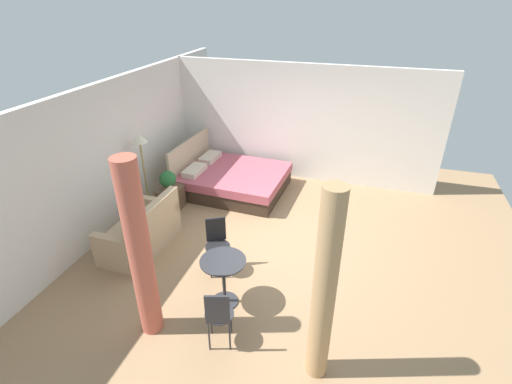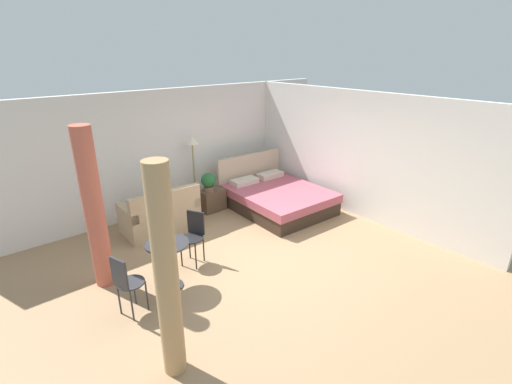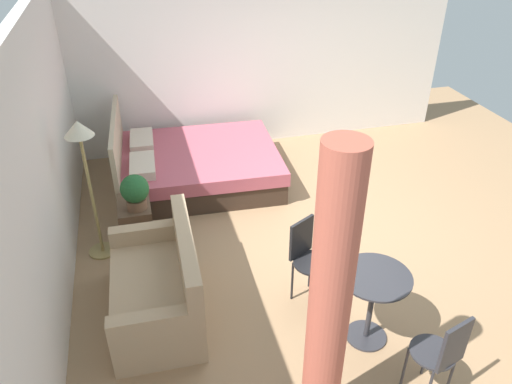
{
  "view_description": "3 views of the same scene",
  "coord_description": "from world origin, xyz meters",
  "px_view_note": "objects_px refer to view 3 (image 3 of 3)",
  "views": [
    {
      "loc": [
        -5.52,
        -1.42,
        4.03
      ],
      "look_at": [
        -0.22,
        0.22,
        1.04
      ],
      "focal_mm": 26.52,
      "sensor_mm": 36.0,
      "label": 1
    },
    {
      "loc": [
        -3.85,
        -4.27,
        3.42
      ],
      "look_at": [
        0.29,
        0.57,
        0.95
      ],
      "focal_mm": 25.91,
      "sensor_mm": 36.0,
      "label": 2
    },
    {
      "loc": [
        -4.66,
        2.06,
        3.63
      ],
      "look_at": [
        -0.24,
        0.91,
        0.82
      ],
      "focal_mm": 34.76,
      "sensor_mm": 36.0,
      "label": 3
    }
  ],
  "objects_px": {
    "cafe_chair_near_window": "(307,253)",
    "nightstand": "(136,221)",
    "potted_plant": "(135,191)",
    "bed": "(195,165)",
    "floor_lamp": "(83,151)",
    "cafe_chair_near_couch": "(443,352)",
    "balcony_table": "(373,295)",
    "couch": "(160,289)"
  },
  "relations": [
    {
      "from": "cafe_chair_near_window",
      "to": "nightstand",
      "type": "bearing_deg",
      "value": 48.06
    },
    {
      "from": "cafe_chair_near_couch",
      "to": "nightstand",
      "type": "bearing_deg",
      "value": 37.73
    },
    {
      "from": "balcony_table",
      "to": "cafe_chair_near_window",
      "type": "bearing_deg",
      "value": 29.11
    },
    {
      "from": "nightstand",
      "to": "balcony_table",
      "type": "bearing_deg",
      "value": -136.9
    },
    {
      "from": "floor_lamp",
      "to": "cafe_chair_near_couch",
      "type": "bearing_deg",
      "value": -135.62
    },
    {
      "from": "couch",
      "to": "cafe_chair_near_couch",
      "type": "xyz_separation_m",
      "value": [
        -1.54,
        -2.06,
        0.25
      ]
    },
    {
      "from": "bed",
      "to": "cafe_chair_near_window",
      "type": "xyz_separation_m",
      "value": [
        -2.63,
        -0.75,
        0.29
      ]
    },
    {
      "from": "potted_plant",
      "to": "cafe_chair_near_couch",
      "type": "xyz_separation_m",
      "value": [
        -2.78,
        -2.19,
        -0.15
      ]
    },
    {
      "from": "nightstand",
      "to": "potted_plant",
      "type": "height_order",
      "value": "potted_plant"
    },
    {
      "from": "bed",
      "to": "nightstand",
      "type": "distance_m",
      "value": 1.46
    },
    {
      "from": "floor_lamp",
      "to": "nightstand",
      "type": "bearing_deg",
      "value": -67.23
    },
    {
      "from": "floor_lamp",
      "to": "balcony_table",
      "type": "distance_m",
      "value": 3.22
    },
    {
      "from": "balcony_table",
      "to": "cafe_chair_near_window",
      "type": "xyz_separation_m",
      "value": [
        0.68,
        0.38,
        0.03
      ]
    },
    {
      "from": "cafe_chair_near_couch",
      "to": "potted_plant",
      "type": "bearing_deg",
      "value": 38.22
    },
    {
      "from": "balcony_table",
      "to": "cafe_chair_near_couch",
      "type": "bearing_deg",
      "value": -162.92
    },
    {
      "from": "potted_plant",
      "to": "floor_lamp",
      "type": "bearing_deg",
      "value": 99.38
    },
    {
      "from": "nightstand",
      "to": "cafe_chair_near_couch",
      "type": "relative_size",
      "value": 0.58
    },
    {
      "from": "bed",
      "to": "potted_plant",
      "type": "relative_size",
      "value": 5.43
    },
    {
      "from": "potted_plant",
      "to": "cafe_chair_near_couch",
      "type": "relative_size",
      "value": 0.46
    },
    {
      "from": "floor_lamp",
      "to": "cafe_chair_near_window",
      "type": "distance_m",
      "value": 2.53
    },
    {
      "from": "floor_lamp",
      "to": "cafe_chair_near_window",
      "type": "relative_size",
      "value": 1.82
    },
    {
      "from": "couch",
      "to": "balcony_table",
      "type": "distance_m",
      "value": 2.02
    },
    {
      "from": "floor_lamp",
      "to": "bed",
      "type": "bearing_deg",
      "value": -43.97
    },
    {
      "from": "nightstand",
      "to": "cafe_chair_near_window",
      "type": "distance_m",
      "value": 2.2
    },
    {
      "from": "potted_plant",
      "to": "balcony_table",
      "type": "height_order",
      "value": "potted_plant"
    },
    {
      "from": "potted_plant",
      "to": "balcony_table",
      "type": "relative_size",
      "value": 0.56
    },
    {
      "from": "bed",
      "to": "cafe_chair_near_window",
      "type": "bearing_deg",
      "value": -164.14
    },
    {
      "from": "bed",
      "to": "floor_lamp",
      "type": "height_order",
      "value": "floor_lamp"
    },
    {
      "from": "potted_plant",
      "to": "bed",
      "type": "bearing_deg",
      "value": -33.46
    },
    {
      "from": "balcony_table",
      "to": "nightstand",
      "type": "bearing_deg",
      "value": 43.1
    },
    {
      "from": "potted_plant",
      "to": "floor_lamp",
      "type": "height_order",
      "value": "floor_lamp"
    },
    {
      "from": "nightstand",
      "to": "cafe_chair_near_couch",
      "type": "distance_m",
      "value": 3.66
    },
    {
      "from": "floor_lamp",
      "to": "cafe_chair_near_couch",
      "type": "distance_m",
      "value": 3.86
    },
    {
      "from": "floor_lamp",
      "to": "potted_plant",
      "type": "bearing_deg",
      "value": -80.62
    },
    {
      "from": "balcony_table",
      "to": "potted_plant",
      "type": "bearing_deg",
      "value": 43.91
    },
    {
      "from": "bed",
      "to": "floor_lamp",
      "type": "xyz_separation_m",
      "value": [
        -1.34,
        1.3,
        1.05
      ]
    },
    {
      "from": "nightstand",
      "to": "couch",
      "type": "bearing_deg",
      "value": -172.94
    },
    {
      "from": "couch",
      "to": "cafe_chair_near_couch",
      "type": "distance_m",
      "value": 2.59
    },
    {
      "from": "couch",
      "to": "floor_lamp",
      "type": "height_order",
      "value": "floor_lamp"
    },
    {
      "from": "potted_plant",
      "to": "cafe_chair_near_couch",
      "type": "bearing_deg",
      "value": -141.78
    },
    {
      "from": "floor_lamp",
      "to": "cafe_chair_near_couch",
      "type": "xyz_separation_m",
      "value": [
        -2.71,
        -2.65,
        -0.76
      ]
    },
    {
      "from": "potted_plant",
      "to": "nightstand",
      "type": "bearing_deg",
      "value": 21.46
    }
  ]
}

